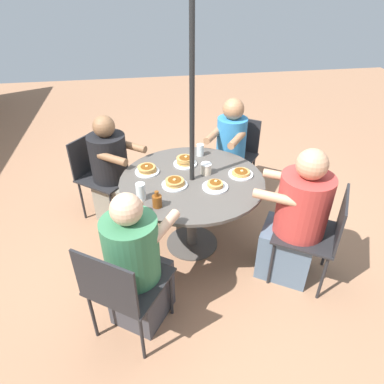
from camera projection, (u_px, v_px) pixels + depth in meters
ground_plane at (192, 243)px, 3.30m from camera, size 12.00×12.00×0.00m
patio_table at (192, 190)px, 2.96m from camera, size 1.23×1.23×0.73m
umbrella_pole at (192, 131)px, 2.66m from camera, size 0.04×0.04×2.33m
patio_chair_north at (122, 285)px, 2.22m from camera, size 0.65×0.65×0.85m
diner_north at (137, 267)px, 2.35m from camera, size 0.60×0.56×1.12m
patio_chair_east at (318, 231)px, 2.67m from camera, size 0.65×0.65×0.85m
diner_east at (295, 223)px, 2.72m from camera, size 0.60×0.63×1.18m
patio_chair_south at (235, 151)px, 3.82m from camera, size 0.66×0.66×0.85m
diner_south at (230, 155)px, 3.67m from camera, size 0.57×0.53×1.15m
patio_chair_west at (100, 171)px, 3.45m from camera, size 0.66×0.66×0.85m
diner_west at (113, 175)px, 3.38m from camera, size 0.57×0.59×1.12m
pancake_plate_a at (147, 170)px, 2.98m from camera, size 0.21×0.21×0.07m
pancake_plate_b at (215, 186)px, 2.78m from camera, size 0.21×0.21×0.06m
pancake_plate_c at (175, 183)px, 2.80m from camera, size 0.21×0.21×0.07m
pancake_plate_d at (185, 161)px, 3.10m from camera, size 0.21×0.21×0.08m
pancake_plate_e at (241, 173)px, 2.95m from camera, size 0.21×0.21×0.05m
syrup_bottle at (157, 201)px, 2.54m from camera, size 0.09×0.07×0.13m
coffee_cup at (206, 169)px, 2.95m from camera, size 0.09×0.09×0.10m
drinking_glass_a at (141, 192)px, 2.61m from camera, size 0.07×0.07×0.14m
drinking_glass_b at (200, 150)px, 3.23m from camera, size 0.07×0.07×0.11m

